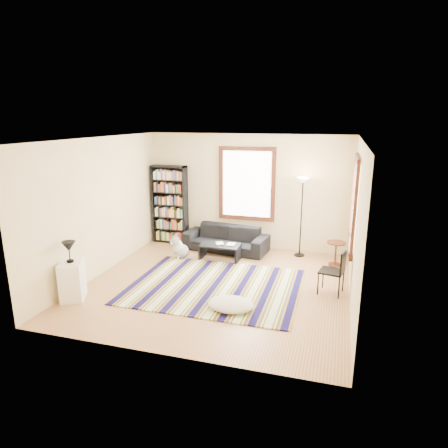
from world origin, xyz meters
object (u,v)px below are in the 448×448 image
(sofa, at_px, (226,238))
(dog, at_px, (181,247))
(bookshelf, at_px, (170,204))
(white_cabinet, at_px, (72,280))
(folding_chair, at_px, (332,271))
(floor_cushion, at_px, (231,304))
(coffee_table, at_px, (220,252))
(side_table, at_px, (336,254))
(floor_lamp, at_px, (301,218))

(sofa, distance_m, dog, 1.18)
(bookshelf, distance_m, white_cabinet, 3.72)
(bookshelf, distance_m, folding_chair, 4.68)
(floor_cushion, bearing_deg, coffee_table, 111.06)
(sofa, height_order, coffee_table, sofa)
(bookshelf, relative_size, white_cabinet, 2.86)
(white_cabinet, bearing_deg, bookshelf, 60.99)
(folding_chair, height_order, white_cabinet, folding_chair)
(bookshelf, distance_m, floor_cushion, 4.24)
(white_cabinet, bearing_deg, side_table, 10.09)
(folding_chair, height_order, dog, folding_chair)
(side_table, bearing_deg, bookshelf, 172.00)
(dog, bearing_deg, bookshelf, 148.71)
(coffee_table, xyz_separation_m, white_cabinet, (-1.95, -2.71, 0.17))
(dog, bearing_deg, coffee_table, 35.17)
(floor_lamp, relative_size, folding_chair, 2.16)
(bookshelf, height_order, dog, bookshelf)
(sofa, height_order, bookshelf, bookshelf)
(folding_chair, xyz_separation_m, dog, (-3.40, 1.00, -0.16))
(floor_cushion, bearing_deg, white_cabinet, -172.43)
(sofa, relative_size, white_cabinet, 2.93)
(coffee_table, distance_m, side_table, 2.58)
(sofa, distance_m, coffee_table, 0.68)
(coffee_table, height_order, folding_chair, folding_chair)
(bookshelf, bearing_deg, side_table, -8.00)
(side_table, distance_m, white_cabinet, 5.44)
(bookshelf, relative_size, floor_cushion, 2.50)
(coffee_table, distance_m, floor_cushion, 2.50)
(side_table, bearing_deg, floor_lamp, 153.05)
(coffee_table, distance_m, folding_chair, 2.77)
(floor_cushion, distance_m, side_table, 3.15)
(dog, bearing_deg, folding_chair, 8.55)
(white_cabinet, bearing_deg, folding_chair, -4.95)
(folding_chair, distance_m, dog, 3.55)
(coffee_table, distance_m, floor_lamp, 2.03)
(floor_lamp, relative_size, dog, 3.43)
(coffee_table, xyz_separation_m, floor_cushion, (0.90, -2.33, -0.08))
(bookshelf, bearing_deg, white_cabinet, -94.89)
(floor_lamp, relative_size, side_table, 3.44)
(floor_cushion, xyz_separation_m, floor_lamp, (0.83, 3.10, 0.83))
(folding_chair, distance_m, white_cabinet, 4.71)
(bookshelf, distance_m, coffee_table, 2.06)
(side_table, height_order, folding_chair, folding_chair)
(coffee_table, bearing_deg, floor_lamp, 23.98)
(floor_lamp, distance_m, side_table, 1.13)
(coffee_table, bearing_deg, folding_chair, -24.95)
(sofa, bearing_deg, coffee_table, -77.83)
(floor_lamp, bearing_deg, dog, -160.50)
(bookshelf, xyz_separation_m, side_table, (4.19, -0.59, -0.73))
(bookshelf, distance_m, floor_lamp, 3.37)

